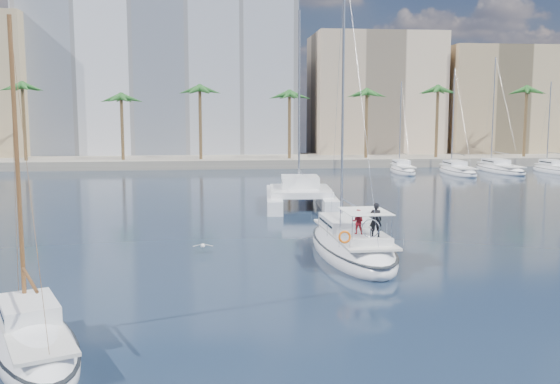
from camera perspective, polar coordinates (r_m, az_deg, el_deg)
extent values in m
plane|color=black|center=(31.66, 1.40, -7.12)|extent=(160.00, 160.00, 0.00)
cube|color=gray|center=(91.76, -3.54, 2.87)|extent=(120.00, 14.00, 1.20)
cube|color=white|center=(103.86, -10.64, 10.70)|extent=(42.00, 16.00, 28.00)
cube|color=beige|center=(103.71, 8.57, 8.53)|extent=(20.00, 14.00, 20.00)
cube|color=tan|center=(108.60, 19.19, 7.63)|extent=(18.00, 12.00, 18.00)
cylinder|color=brown|center=(87.51, -3.45, 5.70)|extent=(0.44, 0.44, 10.50)
sphere|color=#235C21|center=(87.50, -3.47, 9.14)|extent=(3.60, 3.60, 3.60)
cylinder|color=brown|center=(95.32, 17.53, 5.51)|extent=(0.44, 0.44, 10.50)
sphere|color=#235C21|center=(95.31, 17.66, 8.67)|extent=(3.60, 3.60, 3.60)
ellipsoid|color=white|center=(34.91, 6.57, -5.18)|extent=(4.14, 11.80, 2.42)
ellipsoid|color=black|center=(34.84, 6.58, -4.62)|extent=(4.18, 11.92, 0.18)
cube|color=silver|center=(34.51, 6.68, -3.77)|extent=(2.97, 8.85, 0.12)
cube|color=white|center=(35.72, 6.14, -2.79)|extent=(2.64, 3.91, 0.60)
cube|color=black|center=(35.72, 6.14, -2.76)|extent=(2.64, 3.46, 0.14)
cylinder|color=#B7BABF|center=(36.47, 5.78, 9.04)|extent=(0.15, 0.15, 15.31)
cylinder|color=#B7BABF|center=(34.56, 6.58, -1.12)|extent=(0.28, 4.72, 0.11)
cube|color=white|center=(32.34, 7.71, -4.11)|extent=(2.32, 3.00, 0.36)
cube|color=white|center=(31.99, 7.81, -1.75)|extent=(2.32, 3.00, 0.04)
torus|color=silver|center=(31.15, 8.29, -3.31)|extent=(0.96, 0.09, 0.96)
torus|color=orange|center=(30.42, 5.93, -4.12)|extent=(0.64, 0.22, 0.64)
imported|color=black|center=(31.43, 8.73, -2.54)|extent=(0.66, 0.46, 1.73)
imported|color=maroon|center=(32.13, 7.13, -2.71)|extent=(0.74, 0.66, 1.27)
ellipsoid|color=white|center=(22.50, -21.61, -13.08)|extent=(5.53, 8.47, 1.91)
ellipsoid|color=black|center=(22.41, -21.64, -12.43)|extent=(5.58, 8.55, 0.18)
cube|color=silver|center=(22.11, -21.65, -11.46)|extent=(4.05, 6.32, 0.12)
cube|color=white|center=(22.89, -22.01, -9.89)|extent=(2.62, 3.12, 0.60)
cube|color=black|center=(22.89, -22.01, -9.84)|extent=(2.52, 2.84, 0.14)
cylinder|color=brown|center=(22.92, -22.88, 2.14)|extent=(0.15, 0.15, 10.04)
cylinder|color=brown|center=(21.90, -21.93, -7.40)|extent=(1.38, 3.06, 0.11)
cube|color=white|center=(52.39, -0.54, -0.66)|extent=(2.08, 11.15, 1.10)
cube|color=white|center=(52.64, 4.19, -0.64)|extent=(2.08, 11.15, 1.10)
cube|color=white|center=(51.82, 1.87, 0.08)|extent=(5.41, 6.47, 0.50)
cube|color=white|center=(52.28, 1.84, 0.92)|extent=(3.30, 3.56, 1.00)
cube|color=black|center=(52.28, 1.84, 0.98)|extent=(3.29, 3.12, 0.18)
cylinder|color=#B7BABF|center=(53.61, 1.77, 8.47)|extent=(0.18, 0.18, 14.79)
ellipsoid|color=silver|center=(35.34, -7.06, -4.90)|extent=(0.23, 0.44, 0.21)
sphere|color=silver|center=(35.54, -7.05, -4.79)|extent=(0.12, 0.12, 0.12)
cube|color=gray|center=(35.34, -7.57, -4.86)|extent=(0.51, 0.18, 0.12)
cube|color=gray|center=(35.33, -6.55, -4.84)|extent=(0.51, 0.18, 0.12)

